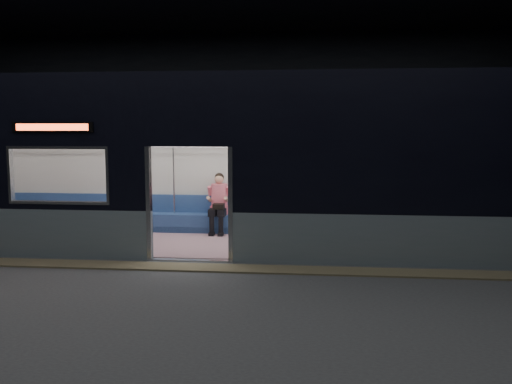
# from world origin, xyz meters

# --- Properties ---
(station_floor) EXTENTS (24.00, 14.00, 0.01)m
(station_floor) POSITION_xyz_m (0.00, 0.00, -0.01)
(station_floor) COLOR #47494C
(station_floor) RESTS_ON ground
(station_envelope) EXTENTS (24.00, 14.00, 5.00)m
(station_envelope) POSITION_xyz_m (0.00, 0.00, 3.66)
(station_envelope) COLOR black
(station_envelope) RESTS_ON station_floor
(tactile_strip) EXTENTS (22.80, 0.50, 0.03)m
(tactile_strip) POSITION_xyz_m (0.00, 0.55, 0.01)
(tactile_strip) COLOR #8C7F59
(tactile_strip) RESTS_ON station_floor
(metro_car) EXTENTS (18.00, 3.04, 3.35)m
(metro_car) POSITION_xyz_m (-0.00, 2.54, 1.85)
(metro_car) COLOR gray
(metro_car) RESTS_ON station_floor
(passenger) EXTENTS (0.39, 0.67, 1.34)m
(passenger) POSITION_xyz_m (0.09, 3.55, 0.79)
(passenger) COLOR black
(passenger) RESTS_ON metro_car
(handbag) EXTENTS (0.30, 0.28, 0.12)m
(handbag) POSITION_xyz_m (0.12, 3.33, 0.66)
(handbag) COLOR black
(handbag) RESTS_ON passenger
(transit_map) EXTENTS (0.97, 0.03, 0.63)m
(transit_map) POSITION_xyz_m (1.74, 3.85, 1.46)
(transit_map) COLOR white
(transit_map) RESTS_ON metro_car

